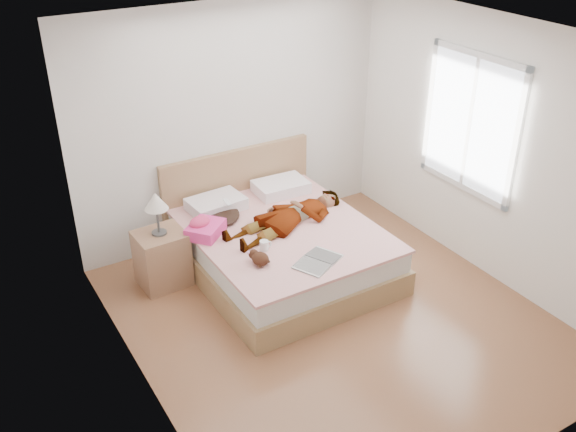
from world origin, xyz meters
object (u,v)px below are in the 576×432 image
object	(u,v)px
towel	(204,228)
coffee_mug	(264,245)
phone	(227,202)
nightstand	(162,254)
woman	(289,213)
bed	(279,244)
plush_toy	(259,258)
magazine	(318,261)

from	to	relation	value
towel	coffee_mug	world-z (taller)	towel
phone	nightstand	distance (m)	0.85
woman	bed	world-z (taller)	bed
plush_toy	nightstand	bearing A→B (deg)	125.08
towel	nightstand	world-z (taller)	nightstand
phone	coffee_mug	size ratio (longest dim) A/B	0.77
phone	magazine	distance (m)	1.25
woman	bed	bearing A→B (deg)	-101.68
towel	woman	bearing A→B (deg)	-13.78
magazine	coffee_mug	bearing A→B (deg)	125.35
phone	nightstand	size ratio (longest dim) A/B	0.10
woman	magazine	size ratio (longest dim) A/B	2.73
phone	magazine	size ratio (longest dim) A/B	0.18
magazine	phone	bearing A→B (deg)	105.73
magazine	towel	bearing A→B (deg)	124.50
bed	plush_toy	world-z (taller)	bed
woman	bed	xyz separation A→B (m)	(-0.12, -0.00, -0.34)
bed	towel	bearing A→B (deg)	163.99
bed	woman	bearing A→B (deg)	0.37
magazine	nightstand	bearing A→B (deg)	134.10
phone	towel	size ratio (longest dim) A/B	0.20
magazine	plush_toy	distance (m)	0.55
bed	coffee_mug	bearing A→B (deg)	-136.14
bed	coffee_mug	distance (m)	0.57
plush_toy	magazine	bearing A→B (deg)	-27.65
phone	towel	world-z (taller)	phone
towel	magazine	world-z (taller)	towel
towel	coffee_mug	distance (m)	0.67
coffee_mug	nightstand	bearing A→B (deg)	138.65
towel	bed	bearing A→B (deg)	-16.01
coffee_mug	woman	bearing A→B (deg)	35.78
phone	nightstand	bearing A→B (deg)	171.89
magazine	nightstand	distance (m)	1.60
magazine	coffee_mug	xyz separation A→B (m)	(-0.32, 0.45, 0.04)
plush_toy	nightstand	distance (m)	1.11
plush_toy	bed	bearing A→B (deg)	45.91
woman	plush_toy	distance (m)	0.84
bed	plush_toy	distance (m)	0.81
bed	towel	size ratio (longest dim) A/B	4.38
woman	plush_toy	size ratio (longest dim) A/B	6.03
phone	plush_toy	size ratio (longest dim) A/B	0.40
nightstand	magazine	bearing A→B (deg)	-45.90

